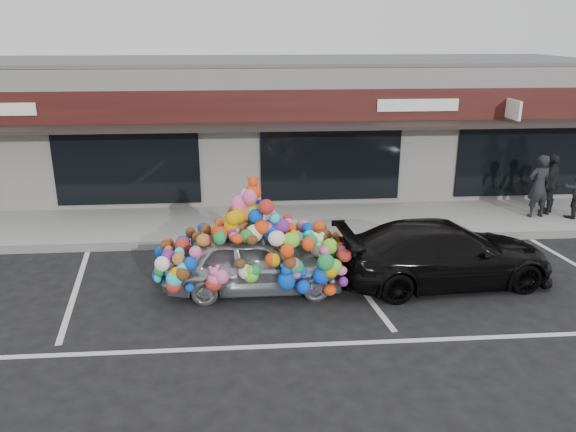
{
  "coord_description": "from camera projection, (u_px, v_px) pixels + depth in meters",
  "views": [
    {
      "loc": [
        0.46,
        -10.85,
        5.27
      ],
      "look_at": [
        1.4,
        1.4,
        1.15
      ],
      "focal_mm": 35.0,
      "sensor_mm": 36.0,
      "label": 1
    }
  ],
  "objects": [
    {
      "name": "black_sedan",
      "position": [
        444.0,
        253.0,
        12.06
      ],
      "size": [
        2.3,
        4.81,
        1.35
      ],
      "primitive_type": "imported",
      "rotation": [
        0.0,
        0.0,
        1.66
      ],
      "color": "black",
      "rests_on": "ground"
    },
    {
      "name": "lane_line",
      "position": [
        338.0,
        344.0,
        9.87
      ],
      "size": [
        14.0,
        0.12,
        0.01
      ],
      "primitive_type": "cube",
      "color": "silver",
      "rests_on": "ground"
    },
    {
      "name": "kerb",
      "position": [
        230.0,
        244.0,
        14.24
      ],
      "size": [
        26.0,
        0.18,
        0.16
      ],
      "primitive_type": "cube",
      "color": "slate",
      "rests_on": "ground"
    },
    {
      "name": "parking_stripe_mid",
      "position": [
        356.0,
        281.0,
        12.29
      ],
      "size": [
        0.73,
        4.37,
        0.01
      ],
      "primitive_type": "cube",
      "rotation": [
        0.0,
        0.0,
        0.14
      ],
      "color": "silver",
      "rests_on": "ground"
    },
    {
      "name": "pedestrian_c",
      "position": [
        551.0,
        184.0,
        16.11
      ],
      "size": [
        1.04,
        1.01,
        1.75
      ],
      "primitive_type": "imported",
      "rotation": [
        0.0,
        0.0,
        3.95
      ],
      "color": "#262328",
      "rests_on": "sidewalk"
    },
    {
      "name": "ground",
      "position": [
        227.0,
        290.0,
        11.9
      ],
      "size": [
        90.0,
        90.0,
        0.0
      ],
      "primitive_type": "plane",
      "color": "black",
      "rests_on": "ground"
    },
    {
      "name": "shop_building",
      "position": [
        231.0,
        124.0,
        19.19
      ],
      "size": [
        24.0,
        7.2,
        4.31
      ],
      "color": "white",
      "rests_on": "ground"
    },
    {
      "name": "toy_car",
      "position": [
        255.0,
        254.0,
        11.71
      ],
      "size": [
        2.77,
        4.05,
        2.36
      ],
      "rotation": [
        0.0,
        0.0,
        1.57
      ],
      "color": "#A0A6AA",
      "rests_on": "ground"
    },
    {
      "name": "pedestrian_a",
      "position": [
        539.0,
        186.0,
        15.79
      ],
      "size": [
        0.7,
        0.51,
        1.8
      ],
      "primitive_type": "imported",
      "rotation": [
        0.0,
        0.0,
        3.26
      ],
      "color": "black",
      "rests_on": "sidewalk"
    },
    {
      "name": "sidewalk",
      "position": [
        231.0,
        224.0,
        15.66
      ],
      "size": [
        26.0,
        3.0,
        0.15
      ],
      "primitive_type": "cube",
      "color": "#9C9C96",
      "rests_on": "ground"
    },
    {
      "name": "parking_stripe_left",
      "position": [
        75.0,
        291.0,
        11.85
      ],
      "size": [
        0.73,
        4.37,
        0.01
      ],
      "primitive_type": "cube",
      "rotation": [
        0.0,
        0.0,
        0.14
      ],
      "color": "silver",
      "rests_on": "ground"
    }
  ]
}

